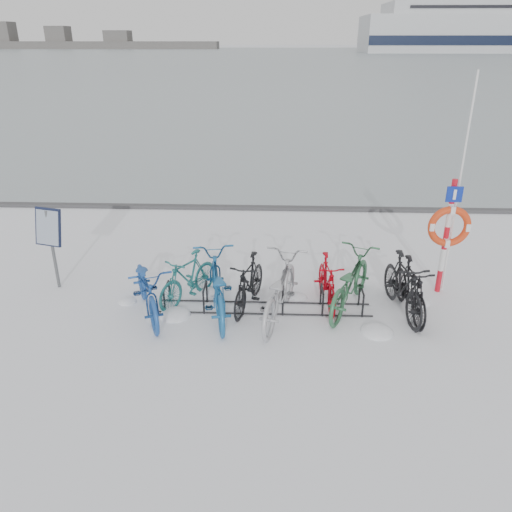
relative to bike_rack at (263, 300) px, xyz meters
name	(u,v)px	position (x,y,z in m)	size (l,w,h in m)	color
ground	(263,309)	(0.00, 0.00, -0.18)	(900.00, 900.00, 0.00)	white
ice_sheet	(278,55)	(0.00, 155.00, -0.17)	(400.00, 298.00, 0.02)	#99A6AC
quay_edge	(269,208)	(0.00, 5.90, -0.13)	(400.00, 0.25, 0.10)	#3F3F42
bike_rack	(263,300)	(0.00, 0.00, 0.00)	(4.00, 0.48, 0.46)	black
info_board	(49,232)	(-4.17, 0.71, 1.03)	(0.59, 0.36, 1.67)	#595B5E
lifebuoy_station	(449,227)	(3.47, 0.80, 1.22)	(0.80, 0.23, 4.16)	red
shoreline	(36,43)	(-122.02, 260.00, 2.61)	(180.00, 12.00, 9.50)	#4E4E4E
bike_0	(147,286)	(-2.08, -0.23, 0.36)	(0.72, 2.07, 1.09)	#1C4793
bike_1	(188,276)	(-1.44, 0.33, 0.31)	(0.46, 1.62, 0.97)	#1D6162
bike_2	(217,285)	(-0.84, -0.17, 0.39)	(0.76, 2.18, 1.14)	#1A5C95
bike_3	(249,281)	(-0.27, 0.13, 0.32)	(0.47, 1.68, 1.01)	black
bike_4	(279,288)	(0.28, -0.26, 0.39)	(0.76, 2.18, 1.15)	#A3A5AA
bike_5	(327,280)	(1.19, 0.30, 0.30)	(0.45, 1.59, 0.96)	#AC0411
bike_6	(350,280)	(1.59, 0.15, 0.37)	(0.73, 2.11, 1.10)	#2D623F
bike_7	(403,284)	(2.53, 0.01, 0.38)	(0.53, 1.87, 1.12)	black
bike_8	(411,287)	(2.67, -0.01, 0.34)	(0.49, 1.73, 1.04)	black
snow_drifts	(287,311)	(0.44, -0.08, -0.18)	(5.98, 1.82, 0.20)	white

